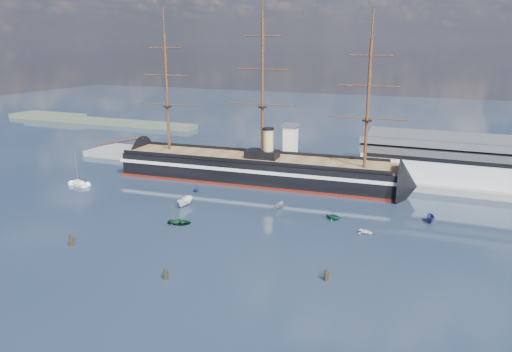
% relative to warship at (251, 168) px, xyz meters
% --- Properties ---
extents(ground, '(600.00, 600.00, 0.00)m').
position_rel_warship_xyz_m(ground, '(5.59, -20.00, -4.04)').
color(ground, '#1B273A').
rests_on(ground, ground).
extents(quay, '(180.00, 18.00, 2.00)m').
position_rel_warship_xyz_m(quay, '(15.59, 16.00, -4.04)').
color(quay, slate).
rests_on(quay, ground).
extents(warehouse, '(63.00, 21.00, 11.60)m').
position_rel_warship_xyz_m(warehouse, '(63.59, 20.00, 3.95)').
color(warehouse, '#B7BABC').
rests_on(warehouse, ground).
extents(quay_tower, '(5.00, 5.00, 15.00)m').
position_rel_warship_xyz_m(quay_tower, '(8.59, 13.00, 5.72)').
color(quay_tower, silver).
rests_on(quay_tower, ground).
extents(shoreline, '(120.00, 10.00, 4.00)m').
position_rel_warship_xyz_m(shoreline, '(-133.64, 75.00, -2.59)').
color(shoreline, '#3F4C38').
rests_on(shoreline, ground).
extents(warship, '(113.35, 21.74, 53.94)m').
position_rel_warship_xyz_m(warship, '(0.00, 0.00, 0.00)').
color(warship, black).
rests_on(warship, ground).
extents(sailboat, '(7.22, 4.22, 11.10)m').
position_rel_warship_xyz_m(sailboat, '(-46.90, -25.96, -3.33)').
color(sailboat, silver).
rests_on(sailboat, ground).
extents(motorboat_a, '(7.55, 2.99, 2.98)m').
position_rel_warship_xyz_m(motorboat_a, '(-6.32, -30.65, -4.04)').
color(motorboat_a, white).
rests_on(motorboat_a, ground).
extents(motorboat_b, '(2.31, 3.90, 1.70)m').
position_rel_warship_xyz_m(motorboat_b, '(-0.46, -43.26, -4.04)').
color(motorboat_b, '#0F3620').
rests_on(motorboat_b, ground).
extents(motorboat_c, '(5.22, 2.44, 2.01)m').
position_rel_warship_xyz_m(motorboat_c, '(17.85, -22.23, -4.04)').
color(motorboat_c, gray).
rests_on(motorboat_c, ground).
extents(motorboat_d, '(5.71, 4.58, 1.93)m').
position_rel_warship_xyz_m(motorboat_d, '(-10.19, -17.71, -4.04)').
color(motorboat_d, navy).
rests_on(motorboat_d, ground).
extents(motorboat_e, '(1.93, 2.90, 1.26)m').
position_rel_warship_xyz_m(motorboat_e, '(42.96, -32.00, -4.04)').
color(motorboat_e, silver).
rests_on(motorboat_e, ground).
extents(motorboat_f, '(5.69, 2.87, 2.18)m').
position_rel_warship_xyz_m(motorboat_f, '(55.93, -18.01, -4.04)').
color(motorboat_f, navy).
rests_on(motorboat_f, ground).
extents(motorboat_g, '(4.09, 7.10, 2.45)m').
position_rel_warship_xyz_m(motorboat_g, '(33.35, -25.79, -4.04)').
color(motorboat_g, '#134A36').
rests_on(motorboat_g, ground).
extents(piling_near_left, '(0.64, 0.64, 3.51)m').
position_rel_warship_xyz_m(piling_near_left, '(-15.22, -64.14, -4.04)').
color(piling_near_left, black).
rests_on(piling_near_left, ground).
extents(piling_near_mid, '(0.64, 0.64, 2.73)m').
position_rel_warship_xyz_m(piling_near_mid, '(12.31, -69.52, -4.04)').
color(piling_near_mid, black).
rests_on(piling_near_mid, ground).
extents(piling_far_right, '(0.64, 0.64, 2.95)m').
position_rel_warship_xyz_m(piling_far_right, '(40.27, -58.43, -4.04)').
color(piling_far_right, black).
rests_on(piling_far_right, ground).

